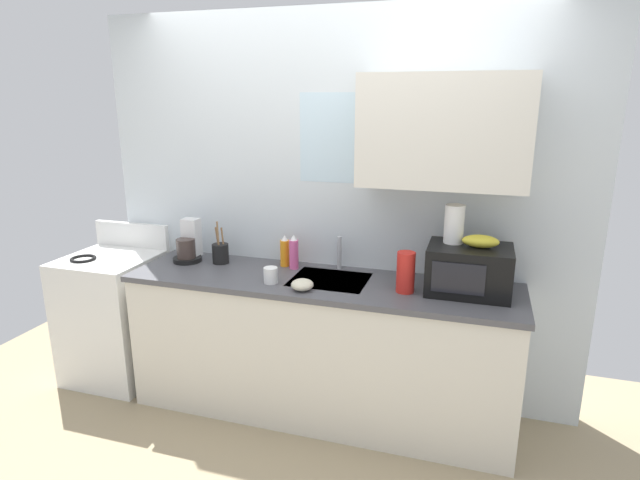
{
  "coord_description": "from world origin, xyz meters",
  "views": [
    {
      "loc": [
        0.89,
        -2.86,
        1.97
      ],
      "look_at": [
        0.0,
        0.0,
        1.15
      ],
      "focal_mm": 29.3,
      "sensor_mm": 36.0,
      "label": 1
    }
  ],
  "objects": [
    {
      "name": "banana_bunch",
      "position": [
        0.91,
        0.05,
        1.2
      ],
      "size": [
        0.2,
        0.11,
        0.07
      ],
      "primitive_type": "ellipsoid",
      "color": "gold",
      "rests_on": "microwave"
    },
    {
      "name": "mug_white",
      "position": [
        -0.26,
        -0.14,
        0.95
      ],
      "size": [
        0.08,
        0.08,
        0.09
      ],
      "primitive_type": "cylinder",
      "color": "white",
      "rests_on": "counter_unit"
    },
    {
      "name": "utensil_crock",
      "position": [
        -0.73,
        0.12,
        0.97
      ],
      "size": [
        0.11,
        0.11,
        0.29
      ],
      "color": "black",
      "rests_on": "counter_unit"
    },
    {
      "name": "cereal_canister",
      "position": [
        0.52,
        -0.05,
        1.02
      ],
      "size": [
        0.1,
        0.1,
        0.23
      ],
      "primitive_type": "cylinder",
      "color": "red",
      "rests_on": "counter_unit"
    },
    {
      "name": "dish_soap_bottle_pink",
      "position": [
        -0.22,
        0.15,
        1.01
      ],
      "size": [
        0.06,
        0.06,
        0.22
      ],
      "color": "#E55999",
      "rests_on": "counter_unit"
    },
    {
      "name": "dish_soap_bottle_orange",
      "position": [
        -0.3,
        0.19,
        1.0
      ],
      "size": [
        0.06,
        0.06,
        0.21
      ],
      "color": "orange",
      "rests_on": "counter_unit"
    },
    {
      "name": "paper_towel_roll",
      "position": [
        0.76,
        0.1,
        1.28
      ],
      "size": [
        0.11,
        0.11,
        0.22
      ],
      "primitive_type": "cylinder",
      "color": "white",
      "rests_on": "microwave"
    },
    {
      "name": "counter_unit",
      "position": [
        0.0,
        0.0,
        0.46
      ],
      "size": [
        2.4,
        0.63,
        0.9
      ],
      "color": "silver",
      "rests_on": "ground"
    },
    {
      "name": "sink_faucet",
      "position": [
        0.06,
        0.24,
        1.01
      ],
      "size": [
        0.03,
        0.03,
        0.21
      ],
      "primitive_type": "cylinder",
      "color": "#B2B5BA",
      "rests_on": "counter_unit"
    },
    {
      "name": "coffee_maker",
      "position": [
        -0.96,
        0.11,
        1.0
      ],
      "size": [
        0.19,
        0.21,
        0.28
      ],
      "color": "black",
      "rests_on": "counter_unit"
    },
    {
      "name": "microwave",
      "position": [
        0.86,
        0.05,
        1.04
      ],
      "size": [
        0.46,
        0.35,
        0.27
      ],
      "color": "black",
      "rests_on": "counter_unit"
    },
    {
      "name": "small_bowl",
      "position": [
        -0.04,
        -0.2,
        0.93
      ],
      "size": [
        0.13,
        0.13,
        0.06
      ],
      "primitive_type": "ellipsoid",
      "color": "beige",
      "rests_on": "counter_unit"
    },
    {
      "name": "stove_range",
      "position": [
        -1.54,
        0.0,
        0.46
      ],
      "size": [
        0.6,
        0.6,
        1.08
      ],
      "color": "white",
      "rests_on": "ground"
    },
    {
      "name": "kitchen_wall_assembly",
      "position": [
        0.13,
        0.31,
        1.35
      ],
      "size": [
        3.17,
        0.42,
        2.5
      ],
      "color": "silver",
      "rests_on": "ground"
    }
  ]
}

